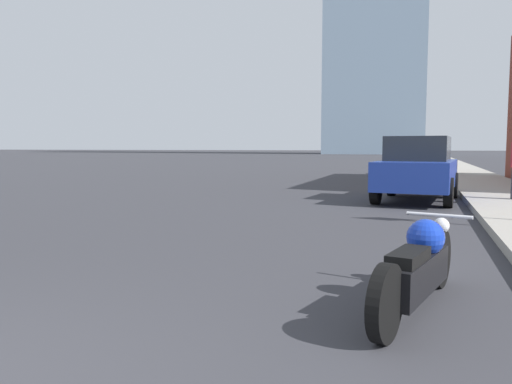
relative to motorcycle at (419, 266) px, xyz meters
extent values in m
cube|color=#9E998E|center=(2.20, 36.91, -0.30)|extent=(2.29, 240.00, 0.15)
cylinder|color=black|center=(0.20, 0.77, -0.08)|extent=(0.24, 0.58, 0.58)
cylinder|color=black|center=(-0.22, -0.86, -0.08)|extent=(0.24, 0.58, 0.58)
cube|color=black|center=(-0.01, -0.05, -0.06)|extent=(0.55, 1.30, 0.31)
sphere|color=#1433AD|center=(0.05, 0.20, 0.22)|extent=(0.33, 0.33, 0.33)
cube|color=black|center=(-0.08, -0.31, 0.15)|extent=(0.35, 0.62, 0.10)
sphere|color=silver|center=(0.20, 0.80, 0.25)|extent=(0.16, 0.16, 0.16)
cylinder|color=silver|center=(0.17, 0.68, 0.36)|extent=(0.61, 0.19, 0.04)
cube|color=#1E3899|center=(-0.09, 9.06, 0.33)|extent=(2.14, 4.01, 0.70)
cube|color=#23282D|center=(-0.09, 9.06, 0.98)|extent=(1.67, 1.99, 0.62)
cylinder|color=black|center=(-0.79, 10.33, -0.02)|extent=(0.27, 0.72, 0.70)
cylinder|color=black|center=(0.86, 10.16, -0.02)|extent=(0.27, 0.72, 0.70)
cylinder|color=black|center=(-1.04, 7.96, -0.02)|extent=(0.27, 0.72, 0.70)
cylinder|color=black|center=(0.61, 7.79, -0.02)|extent=(0.27, 0.72, 0.70)
cube|color=#BCBCC1|center=(0.05, 21.11, 0.27)|extent=(2.14, 4.64, 0.61)
cube|color=#23282D|center=(0.05, 21.11, 0.89)|extent=(1.65, 2.29, 0.63)
cylinder|color=black|center=(-0.89, 22.41, -0.03)|extent=(0.27, 0.70, 0.68)
cylinder|color=black|center=(0.71, 22.57, -0.03)|extent=(0.27, 0.70, 0.68)
cylinder|color=black|center=(-0.60, 19.64, -0.03)|extent=(0.27, 0.70, 0.68)
cylinder|color=black|center=(1.00, 19.80, -0.03)|extent=(0.27, 0.70, 0.68)
camera|label=1|loc=(0.00, -4.45, 1.03)|focal=35.00mm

